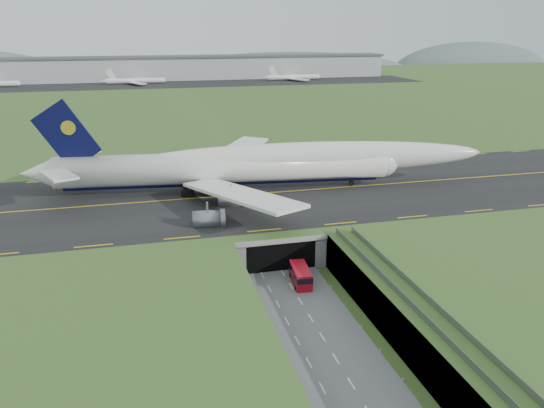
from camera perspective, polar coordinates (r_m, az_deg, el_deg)
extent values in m
plane|color=#3C5D25|center=(83.53, 2.45, -9.57)|extent=(900.00, 900.00, 0.00)
cube|color=gray|center=(82.16, 2.48, -7.72)|extent=(800.00, 800.00, 6.00)
cube|color=slate|center=(77.24, 4.07, -12.02)|extent=(12.00, 75.00, 0.20)
cube|color=black|center=(110.84, -2.35, 1.03)|extent=(800.00, 44.00, 0.18)
cube|color=gray|center=(98.08, -0.66, -1.67)|extent=(16.00, 22.00, 1.00)
cube|color=gray|center=(97.69, -4.65, -3.38)|extent=(2.00, 22.00, 6.00)
cube|color=gray|center=(100.72, 3.23, -2.66)|extent=(2.00, 22.00, 6.00)
cube|color=black|center=(94.66, 0.06, -4.38)|extent=(12.00, 12.00, 5.00)
cube|color=#A8A8A3|center=(88.07, 1.03, -4.00)|extent=(17.00, 0.50, 0.80)
cube|color=#A8A8A3|center=(69.85, 15.83, -10.89)|extent=(3.00, 53.00, 0.50)
cube|color=gray|center=(68.85, 14.86, -10.54)|extent=(0.06, 53.00, 1.00)
cube|color=gray|center=(70.16, 16.90, -10.16)|extent=(0.06, 53.00, 1.00)
cylinder|color=#A8A8A3|center=(64.72, 19.87, -17.03)|extent=(0.90, 0.90, 5.60)
cylinder|color=#A8A8A3|center=(73.18, 14.65, -12.05)|extent=(0.90, 0.90, 5.60)
cylinder|color=#A8A8A3|center=(82.52, 10.70, -8.08)|extent=(0.90, 0.90, 5.60)
cylinder|color=white|center=(112.27, -5.12, 3.95)|extent=(69.62, 14.35, 6.52)
sphere|color=white|center=(118.82, 11.87, 4.44)|extent=(7.08, 7.08, 6.39)
cone|color=white|center=(117.00, -23.93, 3.02)|extent=(7.79, 6.97, 6.20)
ellipsoid|color=white|center=(114.21, 4.31, 4.98)|extent=(76.69, 14.65, 6.85)
ellipsoid|color=black|center=(118.29, 11.43, 4.81)|extent=(4.86, 3.35, 2.28)
cylinder|color=black|center=(112.93, -5.08, 2.70)|extent=(65.75, 10.20, 2.74)
cube|color=white|center=(128.44, -4.55, 5.34)|extent=(23.92, 28.80, 2.74)
cube|color=white|center=(122.30, -20.33, 4.81)|extent=(10.14, 11.85, 1.05)
cube|color=white|center=(96.98, -3.43, 1.03)|extent=(18.72, 30.87, 2.74)
cube|color=white|center=(107.86, -21.97, 2.91)|extent=(8.38, 12.12, 1.05)
cube|color=black|center=(113.68, -21.20, 6.92)|extent=(12.95, 2.08, 14.43)
cylinder|color=yellow|center=(113.30, -21.04, 7.69)|extent=(2.92, 1.03, 2.85)
cylinder|color=slate|center=(122.72, -4.94, 3.19)|extent=(5.65, 3.94, 3.36)
cylinder|color=slate|center=(132.97, -7.26, 4.30)|extent=(5.65, 3.94, 3.36)
cylinder|color=slate|center=(104.17, -4.39, 0.42)|extent=(5.65, 3.94, 3.36)
cylinder|color=slate|center=(93.91, -6.93, -1.70)|extent=(5.65, 3.94, 3.36)
cylinder|color=black|center=(117.88, 8.54, 2.23)|extent=(1.17, 0.63, 1.12)
cube|color=black|center=(113.35, -7.37, 1.71)|extent=(6.89, 7.78, 1.43)
cube|color=#B40C19|center=(85.65, 3.09, -7.67)|extent=(3.12, 6.92, 2.69)
cube|color=black|center=(85.42, 3.10, -7.35)|extent=(3.19, 7.02, 0.90)
cube|color=black|center=(86.15, 3.08, -8.34)|extent=(2.90, 6.46, 0.45)
cylinder|color=black|center=(83.95, 2.61, -9.04)|extent=(0.39, 0.83, 0.81)
cylinder|color=black|center=(87.87, 2.03, -7.71)|extent=(0.39, 0.83, 0.81)
cylinder|color=black|center=(84.40, 4.17, -8.91)|extent=(0.39, 0.83, 0.81)
cylinder|color=black|center=(88.30, 3.53, -7.60)|extent=(0.39, 0.83, 0.81)
cube|color=#B2B2B2|center=(372.10, -11.16, 14.12)|extent=(300.00, 22.00, 15.00)
cube|color=#4C4C51|center=(371.66, -11.23, 15.27)|extent=(302.00, 24.00, 1.20)
cube|color=black|center=(342.87, -10.76, 12.57)|extent=(320.00, 50.00, 0.08)
cylinder|color=white|center=(346.98, -14.52, 12.72)|extent=(34.00, 3.20, 3.20)
cylinder|color=white|center=(361.59, 2.30, 13.47)|extent=(34.00, 3.20, 3.20)
ellipsoid|color=slate|center=(521.98, 1.66, 13.65)|extent=(260.00, 91.00, 44.00)
ellipsoid|color=slate|center=(607.49, 20.66, 13.19)|extent=(180.00, 63.00, 60.00)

